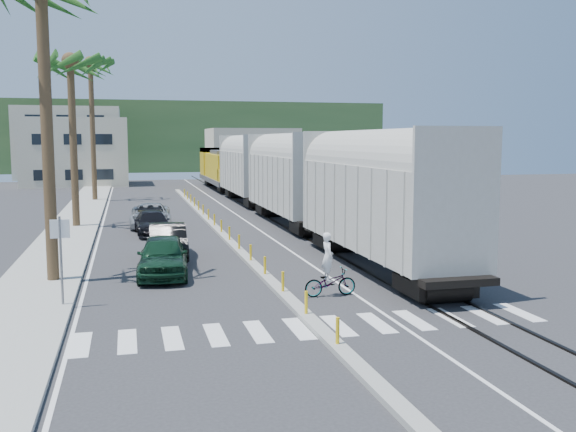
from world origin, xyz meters
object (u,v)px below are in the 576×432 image
Objects in this scene: car_lead at (163,256)px; car_second at (168,241)px; street_sign at (61,248)px; cyclist at (330,276)px.

car_second is (0.44, 3.97, -0.04)m from car_lead.
street_sign is 0.61× the size of car_lead.
car_lead is 7.24m from cyclist.
street_sign is 1.34× the size of cyclist.
street_sign is 9.20m from car_second.
car_lead is 1.03× the size of car_second.
street_sign is at bearing -113.71° from car_second.
street_sign is at bearing 84.37° from cyclist.
car_lead is at bearing 46.14° from cyclist.
street_sign is 5.61m from car_lead.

